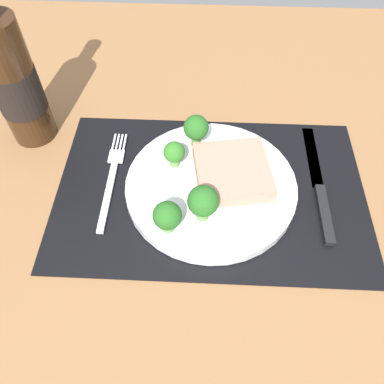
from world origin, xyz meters
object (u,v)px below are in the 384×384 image
(fork, at_px, (112,178))
(wine_bottle, at_px, (14,81))
(plate, at_px, (211,186))
(knife, at_px, (320,190))
(steak, at_px, (232,172))

(fork, relative_size, wine_bottle, 0.65)
(fork, bearing_deg, wine_bottle, 149.58)
(plate, relative_size, knife, 1.10)
(steak, xyz_separation_m, fork, (-0.18, 0.00, -0.03))
(knife, xyz_separation_m, wine_bottle, (-0.46, 0.10, 0.10))
(fork, bearing_deg, plate, -2.57)
(steak, height_order, wine_bottle, wine_bottle)
(steak, distance_m, fork, 0.19)
(plate, xyz_separation_m, wine_bottle, (-0.30, 0.11, 0.10))
(knife, bearing_deg, fork, -178.52)
(plate, distance_m, fork, 0.15)
(steak, bearing_deg, plate, -157.34)
(fork, height_order, knife, knife)
(steak, bearing_deg, fork, 179.56)
(fork, height_order, wine_bottle, wine_bottle)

